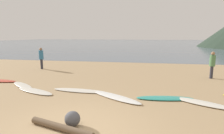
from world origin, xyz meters
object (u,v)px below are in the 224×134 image
driftwood_log (61,127)px  beach_rock_far (72,119)px  surfboard_4 (115,97)px  surfboard_1 (23,85)px  surfboard_6 (203,103)px  surfboard_2 (35,91)px  surfboard_3 (80,91)px  person_0 (41,57)px  person_1 (212,63)px  surfboard_5 (165,98)px

driftwood_log → beach_rock_far: beach_rock_far is taller
surfboard_4 → driftwood_log: bearing=-77.5°
surfboard_1 → surfboard_6: surfboard_6 is taller
driftwood_log → beach_rock_far: bearing=53.4°
surfboard_2 → surfboard_6: surfboard_6 is taller
surfboard_2 → surfboard_6: size_ratio=1.03×
surfboard_4 → driftwood_log: 3.01m
surfboard_3 → beach_rock_far: bearing=-69.5°
surfboard_4 → surfboard_2: bearing=-150.8°
surfboard_3 → person_0: (-4.76, 4.98, 0.91)m
surfboard_6 → person_1: 4.96m
surfboard_1 → person_1: person_1 is taller
surfboard_3 → beach_rock_far: beach_rock_far is taller
surfboard_6 → beach_rock_far: beach_rock_far is taller
surfboard_3 → beach_rock_far: 3.32m
surfboard_1 → surfboard_4: bearing=22.9°
surfboard_1 → person_0: person_0 is taller
surfboard_1 → person_1: 10.46m
driftwood_log → surfboard_1: bearing=135.1°
surfboard_5 → beach_rock_far: 3.90m
surfboard_2 → surfboard_3: size_ratio=0.86×
surfboard_4 → driftwood_log: size_ratio=1.25×
surfboard_2 → driftwood_log: bearing=-27.4°
surfboard_3 → surfboard_6: 5.05m
driftwood_log → surfboard_4: bearing=70.3°
surfboard_1 → surfboard_6: (8.11, -1.12, 0.01)m
surfboard_4 → beach_rock_far: bearing=-75.3°
surfboard_1 → surfboard_2: bearing=0.4°
beach_rock_far → surfboard_6: bearing=30.9°
person_1 → surfboard_1: bearing=136.9°
surfboard_3 → surfboard_5: surfboard_5 is taller
surfboard_3 → person_1: (6.72, 3.81, 0.89)m
surfboard_6 → surfboard_1: bearing=-159.5°
surfboard_1 → surfboard_3: (3.12, -0.37, 0.00)m
person_0 → person_1: bearing=135.3°
surfboard_1 → person_0: bearing=144.2°
surfboard_2 → driftwood_log: driftwood_log is taller
surfboard_1 → surfboard_2: 1.43m
surfboard_6 → beach_rock_far: size_ratio=4.94×
surfboard_5 → surfboard_6: size_ratio=1.05×
surfboard_2 → driftwood_log: (2.66, -3.03, 0.05)m
surfboard_3 → surfboard_5: size_ratio=1.13×
surfboard_1 → surfboard_5: 6.85m
surfboard_5 → person_0: size_ratio=1.41×
surfboard_3 → person_0: person_0 is taller
surfboard_5 → person_1: size_ratio=1.43×
surfboard_2 → surfboard_3: 1.98m
person_0 → surfboard_2: bearing=78.7°
person_0 → driftwood_log: bearing=84.2°
surfboard_3 → person_1: bearing=33.5°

